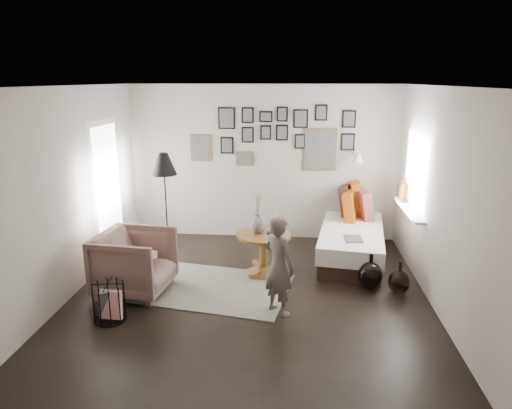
# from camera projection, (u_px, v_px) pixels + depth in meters

# --- Properties ---
(ground) EXTENTS (4.80, 4.80, 0.00)m
(ground) POSITION_uv_depth(u_px,v_px,m) (249.00, 299.00, 5.74)
(ground) COLOR black
(ground) RESTS_ON ground
(wall_back) EXTENTS (4.50, 0.00, 4.50)m
(wall_back) POSITION_uv_depth(u_px,v_px,m) (263.00, 163.00, 7.70)
(wall_back) COLOR #AAA094
(wall_back) RESTS_ON ground
(wall_front) EXTENTS (4.50, 0.00, 4.50)m
(wall_front) POSITION_uv_depth(u_px,v_px,m) (212.00, 289.00, 3.09)
(wall_front) COLOR #AAA094
(wall_front) RESTS_ON ground
(wall_left) EXTENTS (0.00, 4.80, 4.80)m
(wall_left) POSITION_uv_depth(u_px,v_px,m) (66.00, 195.00, 5.58)
(wall_left) COLOR #AAA094
(wall_left) RESTS_ON ground
(wall_right) EXTENTS (0.00, 4.80, 4.80)m
(wall_right) POSITION_uv_depth(u_px,v_px,m) (444.00, 204.00, 5.21)
(wall_right) COLOR #AAA094
(wall_right) RESTS_ON ground
(ceiling) EXTENTS (4.80, 4.80, 0.00)m
(ceiling) POSITION_uv_depth(u_px,v_px,m) (248.00, 86.00, 5.05)
(ceiling) COLOR white
(ceiling) RESTS_ON wall_back
(door_left) EXTENTS (0.00, 2.14, 2.14)m
(door_left) POSITION_uv_depth(u_px,v_px,m) (108.00, 192.00, 6.80)
(door_left) COLOR white
(door_left) RESTS_ON wall_left
(window_right) EXTENTS (0.15, 1.32, 1.30)m
(window_right) POSITION_uv_depth(u_px,v_px,m) (407.00, 204.00, 6.60)
(window_right) COLOR white
(window_right) RESTS_ON wall_right
(gallery_wall) EXTENTS (2.74, 0.03, 1.08)m
(gallery_wall) POSITION_uv_depth(u_px,v_px,m) (280.00, 137.00, 7.54)
(gallery_wall) COLOR brown
(gallery_wall) RESTS_ON wall_back
(wall_sconce) EXTENTS (0.18, 0.36, 0.16)m
(wall_sconce) POSITION_uv_depth(u_px,v_px,m) (358.00, 158.00, 7.27)
(wall_sconce) COLOR white
(wall_sconce) RESTS_ON wall_back
(rug) EXTENTS (2.11, 1.65, 0.01)m
(rug) POSITION_uv_depth(u_px,v_px,m) (215.00, 288.00, 6.04)
(rug) COLOR beige
(rug) RESTS_ON ground
(pedestal_table) EXTENTS (0.76, 0.76, 0.60)m
(pedestal_table) POSITION_uv_depth(u_px,v_px,m) (264.00, 255.00, 6.43)
(pedestal_table) COLOR brown
(pedestal_table) RESTS_ON ground
(vase) EXTENTS (0.22, 0.22, 0.55)m
(vase) POSITION_uv_depth(u_px,v_px,m) (258.00, 222.00, 6.32)
(vase) COLOR black
(vase) RESTS_ON pedestal_table
(candles) EXTENTS (0.13, 0.13, 0.28)m
(candles) POSITION_uv_depth(u_px,v_px,m) (272.00, 224.00, 6.29)
(candles) COLOR black
(candles) RESTS_ON pedestal_table
(daybed) EXTENTS (1.20, 2.23, 1.04)m
(daybed) POSITION_uv_depth(u_px,v_px,m) (351.00, 235.00, 7.13)
(daybed) COLOR black
(daybed) RESTS_ON ground
(magazine_on_daybed) EXTENTS (0.24, 0.33, 0.02)m
(magazine_on_daybed) POSITION_uv_depth(u_px,v_px,m) (353.00, 239.00, 6.46)
(magazine_on_daybed) COLOR black
(magazine_on_daybed) RESTS_ON daybed
(armchair) EXTENTS (0.98, 0.96, 0.81)m
(armchair) POSITION_uv_depth(u_px,v_px,m) (135.00, 262.00, 5.85)
(armchair) COLOR brown
(armchair) RESTS_ON ground
(armchair_cushion) EXTENTS (0.42, 0.43, 0.17)m
(armchair_cushion) POSITION_uv_depth(u_px,v_px,m) (138.00, 255.00, 5.87)
(armchair_cushion) COLOR silver
(armchair_cushion) RESTS_ON armchair
(floor_lamp) EXTENTS (0.38, 0.38, 1.63)m
(floor_lamp) POSITION_uv_depth(u_px,v_px,m) (164.00, 168.00, 6.75)
(floor_lamp) COLOR black
(floor_lamp) RESTS_ON ground
(magazine_basket) EXTENTS (0.39, 0.39, 0.44)m
(magazine_basket) POSITION_uv_depth(u_px,v_px,m) (109.00, 302.00, 5.20)
(magazine_basket) COLOR black
(magazine_basket) RESTS_ON ground
(demijohn_large) EXTENTS (0.32, 0.32, 0.48)m
(demijohn_large) POSITION_uv_depth(u_px,v_px,m) (370.00, 275.00, 5.99)
(demijohn_large) COLOR black
(demijohn_large) RESTS_ON ground
(demijohn_small) EXTENTS (0.28, 0.28, 0.44)m
(demijohn_small) POSITION_uv_depth(u_px,v_px,m) (399.00, 282.00, 5.85)
(demijohn_small) COLOR black
(demijohn_small) RESTS_ON ground
(child) EXTENTS (0.51, 0.51, 1.20)m
(child) POSITION_uv_depth(u_px,v_px,m) (279.00, 265.00, 5.26)
(child) COLOR #5F524B
(child) RESTS_ON ground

